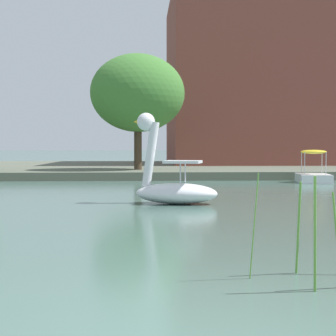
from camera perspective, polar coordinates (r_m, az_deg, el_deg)
ground_plane at (r=5.11m, az=5.15°, el=-17.06°), size 661.30×661.30×0.00m
shore_bank_far at (r=38.03m, az=-1.85°, el=0.02°), size 149.22×23.04×0.43m
swan_boat at (r=15.74m, az=0.47°, el=-1.72°), size 2.69×1.76×2.74m
pedal_boat_yellow at (r=26.32m, az=15.54°, el=-0.56°), size 1.80×2.51×1.58m
tree_broadleaf_behind_dock at (r=29.97m, az=-3.31°, el=8.12°), size 6.85×6.55×6.55m
apartment_block at (r=43.73m, az=11.99°, el=9.19°), size 17.62×13.08×13.18m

